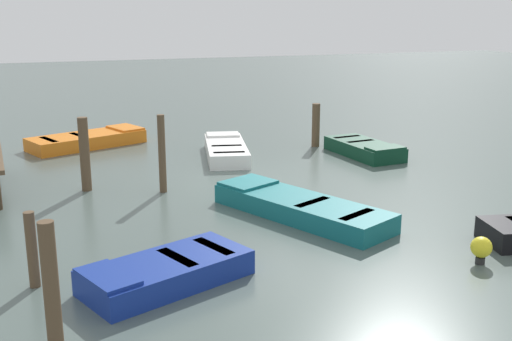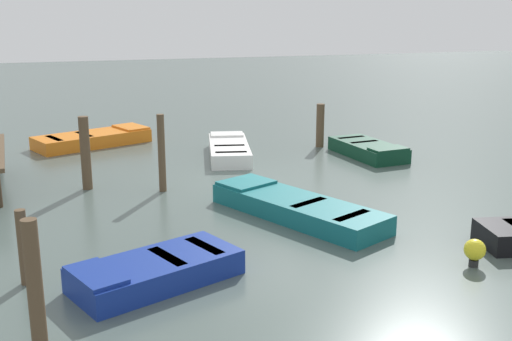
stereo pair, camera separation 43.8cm
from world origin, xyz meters
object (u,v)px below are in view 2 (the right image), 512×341
rowboat_teal (296,207)px  mooring_piling_near_left (85,153)px  mooring_piling_far_left (162,153)px  mooring_piling_near_right (35,286)px  rowboat_blue (155,270)px  rowboat_orange (93,139)px  rowboat_dark_green (368,149)px  mooring_piling_mid_left (23,247)px  rowboat_white (229,149)px  marker_buoy (475,250)px  mooring_piling_far_right (320,125)px

rowboat_teal → mooring_piling_near_left: (3.50, 3.99, 0.66)m
mooring_piling_far_left → mooring_piling_near_right: 7.11m
rowboat_blue → rowboat_orange: size_ratio=0.76×
rowboat_blue → rowboat_dark_green: bearing=-158.6°
rowboat_blue → mooring_piling_mid_left: mooring_piling_mid_left is taller
rowboat_teal → mooring_piling_mid_left: mooring_piling_mid_left is taller
mooring_piling_far_left → rowboat_blue: bearing=168.9°
rowboat_blue → mooring_piling_near_left: (5.82, 0.69, 0.66)m
mooring_piling_near_left → mooring_piling_far_left: bearing=-113.9°
rowboat_teal → rowboat_orange: (8.53, 3.51, 0.00)m
rowboat_teal → rowboat_orange: size_ratio=1.11×
rowboat_dark_green → mooring_piling_far_left: bearing=-80.6°
rowboat_blue → rowboat_white: 8.71m
rowboat_white → mooring_piling_near_right: mooring_piling_near_right is taller
rowboat_dark_green → rowboat_white: (1.22, 3.88, -0.00)m
rowboat_orange → mooring_piling_near_right: (-12.35, 1.51, 0.66)m
mooring_piling_mid_left → marker_buoy: size_ratio=2.54×
mooring_piling_mid_left → rowboat_white: bearing=-36.2°
mooring_piling_near_left → mooring_piling_far_left: (-0.75, -1.69, 0.04)m
rowboat_blue → mooring_piling_far_right: mooring_piling_far_right is taller
mooring_piling_far_left → marker_buoy: 7.40m
rowboat_white → mooring_piling_far_left: (-2.92, 2.46, 0.71)m
rowboat_teal → mooring_piling_near_right: size_ratio=2.40×
rowboat_dark_green → marker_buoy: bearing=-21.0°
mooring_piling_far_left → mooring_piling_far_right: mooring_piling_far_left is taller
rowboat_dark_green → mooring_piling_near_right: size_ratio=1.55×
mooring_piling_near_right → marker_buoy: size_ratio=3.63×
marker_buoy → mooring_piling_near_left: bearing=40.8°
mooring_piling_mid_left → mooring_piling_near_left: bearing=-13.5°
marker_buoy → rowboat_dark_green: bearing=-15.5°
rowboat_orange → mooring_piling_far_right: bearing=-41.4°
rowboat_teal → rowboat_blue: bearing=100.3°
rowboat_blue → rowboat_white: size_ratio=0.86×
marker_buoy → mooring_piling_mid_left: bearing=77.2°
rowboat_orange → marker_buoy: size_ratio=7.85×
rowboat_white → mooring_piling_mid_left: 9.14m
marker_buoy → mooring_piling_near_right: bearing=94.2°
rowboat_teal → marker_buoy: bearing=-175.0°
rowboat_teal → marker_buoy: (-3.31, -1.89, 0.07)m
rowboat_blue → marker_buoy: size_ratio=5.98×
rowboat_teal → mooring_piling_far_right: mooring_piling_far_right is taller
mooring_piling_far_left → mooring_piling_far_right: (3.36, -5.53, -0.25)m
rowboat_blue → rowboat_orange: same height
mooring_piling_mid_left → rowboat_teal: bearing=-72.1°
mooring_piling_mid_left → mooring_piling_near_right: (-2.12, -0.22, 0.26)m
mooring_piling_near_right → rowboat_orange: bearing=-7.0°
rowboat_teal → mooring_piling_far_left: bearing=15.1°
mooring_piling_mid_left → mooring_piling_far_right: (7.81, -8.47, 0.06)m
rowboat_dark_green → mooring_piling_mid_left: size_ratio=2.21×
rowboat_dark_green → mooring_piling_near_left: size_ratio=1.54×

